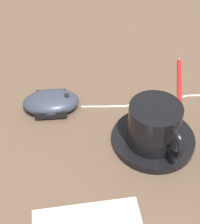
{
  "coord_description": "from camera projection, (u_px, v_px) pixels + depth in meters",
  "views": [
    {
      "loc": [
        0.32,
        -0.22,
        0.42
      ],
      "look_at": [
        -0.07,
        -0.06,
        0.03
      ],
      "focal_mm": 55.0,
      "sensor_mm": 36.0,
      "label": 1
    }
  ],
  "objects": [
    {
      "name": "coffee_cup",
      "position": [
        157.0,
        125.0,
        0.53
      ],
      "size": [
        0.11,
        0.08,
        0.07
      ],
      "color": "black",
      "rests_on": "saucer"
    },
    {
      "name": "mouse_cable",
      "position": [
        157.0,
        100.0,
        0.64
      ],
      "size": [
        0.08,
        0.28,
        0.0
      ],
      "color": "white",
      "rests_on": "ground"
    },
    {
      "name": "computer_mouse",
      "position": [
        51.0,
        102.0,
        0.61
      ],
      "size": [
        0.09,
        0.11,
        0.03
      ],
      "color": "#2D3342",
      "rests_on": "ground"
    },
    {
      "name": "pen",
      "position": [
        180.0,
        78.0,
        0.68
      ],
      "size": [
        0.14,
        0.09,
        0.01
      ],
      "color": "#B21919",
      "rests_on": "ground"
    },
    {
      "name": "ground_plane",
      "position": [
        149.0,
        143.0,
        0.56
      ],
      "size": [
        3.0,
        3.0,
        0.0
      ],
      "primitive_type": "plane",
      "color": "brown"
    },
    {
      "name": "saucer",
      "position": [
        154.0,
        140.0,
        0.56
      ],
      "size": [
        0.13,
        0.13,
        0.01
      ],
      "primitive_type": "cylinder",
      "color": "black",
      "rests_on": "ground"
    }
  ]
}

